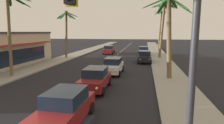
# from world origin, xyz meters

# --- Properties ---
(sidewalk_right) EXTENTS (3.20, 110.00, 0.14)m
(sidewalk_right) POSITION_xyz_m (7.80, 20.00, 0.07)
(sidewalk_right) COLOR gray
(sidewalk_right) RESTS_ON ground
(sidewalk_left) EXTENTS (3.20, 110.00, 0.14)m
(sidewalk_left) POSITION_xyz_m (-7.80, 20.00, 0.07)
(sidewalk_left) COLOR gray
(sidewalk_left) RESTS_ON ground
(lane_markings) EXTENTS (4.28, 89.85, 0.01)m
(lane_markings) POSITION_xyz_m (0.44, 20.62, 0.00)
(lane_markings) COLOR silver
(lane_markings) RESTS_ON ground
(traffic_signal_mast) EXTENTS (11.68, 0.41, 7.06)m
(traffic_signal_mast) POSITION_xyz_m (3.02, 0.27, 5.10)
(traffic_signal_mast) COLOR #2D2D33
(traffic_signal_mast) RESTS_ON ground
(sedan_lead_at_stop_bar) EXTENTS (1.99, 4.47, 1.68)m
(sedan_lead_at_stop_bar) POSITION_xyz_m (1.66, 2.37, 0.85)
(sedan_lead_at_stop_bar) COLOR maroon
(sedan_lead_at_stop_bar) RESTS_ON ground
(sedan_third_in_queue) EXTENTS (2.00, 4.47, 1.68)m
(sedan_third_in_queue) POSITION_xyz_m (1.63, 8.20, 0.85)
(sedan_third_in_queue) COLOR maroon
(sedan_third_in_queue) RESTS_ON ground
(sedan_fifth_in_queue) EXTENTS (1.97, 4.46, 1.68)m
(sedan_fifth_in_queue) POSITION_xyz_m (2.02, 14.03, 0.85)
(sedan_fifth_in_queue) COLOR silver
(sedan_fifth_in_queue) RESTS_ON ground
(sedan_oncoming_far) EXTENTS (2.04, 4.49, 1.68)m
(sedan_oncoming_far) POSITION_xyz_m (-1.79, 32.17, 0.85)
(sedan_oncoming_far) COLOR maroon
(sedan_oncoming_far) RESTS_ON ground
(sedan_parked_nearest_kerb) EXTENTS (1.98, 4.47, 1.68)m
(sedan_parked_nearest_kerb) POSITION_xyz_m (5.07, 30.51, 0.85)
(sedan_parked_nearest_kerb) COLOR black
(sedan_parked_nearest_kerb) RESTS_ON ground
(sedan_parked_mid_kerb) EXTENTS (1.99, 4.47, 1.68)m
(sedan_parked_mid_kerb) POSITION_xyz_m (5.29, 22.26, 0.85)
(sedan_parked_mid_kerb) COLOR black
(sedan_parked_mid_kerb) RESTS_ON ground
(palm_left_second) EXTENTS (4.46, 4.50, 8.12)m
(palm_left_second) POSITION_xyz_m (-7.38, 10.79, 6.34)
(palm_left_second) COLOR brown
(palm_left_second) RESTS_ON ground
(palm_left_third) EXTENTS (3.92, 3.91, 7.83)m
(palm_left_third) POSITION_xyz_m (-7.66, 25.04, 5.49)
(palm_left_third) COLOR brown
(palm_left_third) RESTS_ON ground
(palm_right_second) EXTENTS (4.56, 4.69, 7.68)m
(palm_right_second) POSITION_xyz_m (7.38, 12.45, 5.14)
(palm_right_second) COLOR brown
(palm_right_second) RESTS_ON ground
(palm_right_third) EXTENTS (4.32, 4.49, 9.38)m
(palm_right_third) POSITION_xyz_m (8.12, 27.23, 6.51)
(palm_right_third) COLOR brown
(palm_right_third) RESTS_ON ground
(palm_right_farthest) EXTENTS (3.72, 3.74, 9.49)m
(palm_right_farthest) POSITION_xyz_m (8.82, 42.01, 6.89)
(palm_right_farthest) COLOR brown
(palm_right_farthest) RESTS_ON ground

